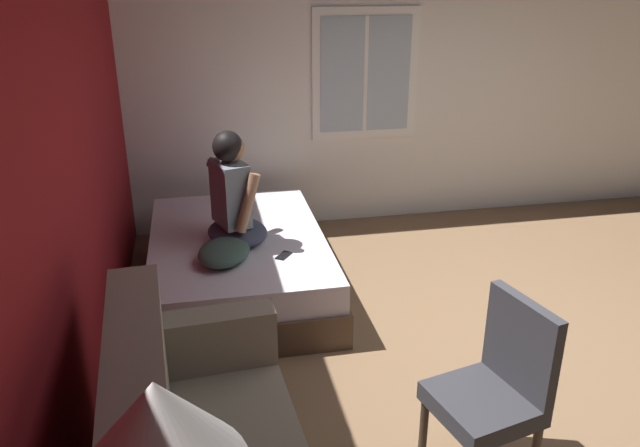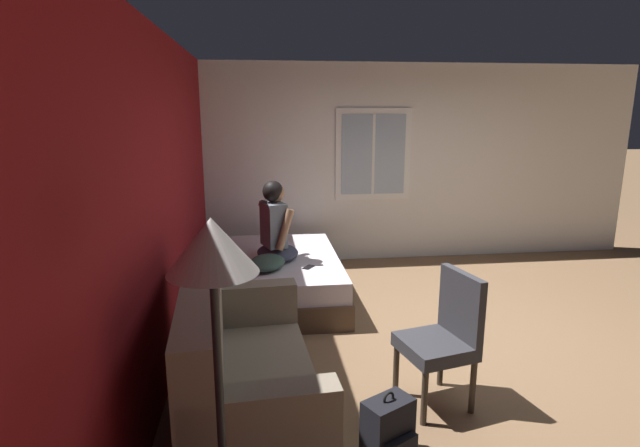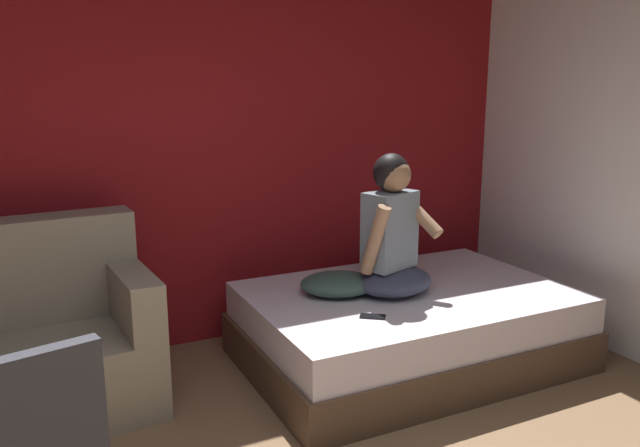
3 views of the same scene
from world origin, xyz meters
name	(u,v)px [view 2 (image 2 of 3)]	position (x,y,z in m)	size (l,w,h in m)	color
ground_plane	(476,341)	(0.00, 0.00, 0.00)	(40.00, 40.00, 0.00)	brown
wall_back_accent	(158,205)	(0.00, 2.77, 1.35)	(10.33, 0.16, 2.70)	maroon
wall_side_with_window	(399,163)	(2.74, 0.01, 1.35)	(0.19, 6.77, 2.70)	silver
bed	(278,277)	(1.34, 1.78, 0.24)	(2.05, 1.39, 0.48)	#4C3828
couch	(240,378)	(-1.08, 2.12, 0.39)	(1.75, 0.94, 1.04)	gray
side_chair	(444,334)	(-0.90, 0.68, 0.53)	(0.55, 0.55, 0.98)	#382D23
person_seated	(276,228)	(1.22, 1.80, 0.84)	(0.63, 0.59, 0.88)	#383D51
backpack	(389,432)	(-1.47, 1.22, 0.19)	(0.33, 0.35, 0.46)	black
throw_pillow	(267,263)	(0.90, 1.90, 0.55)	(0.48, 0.36, 0.14)	#385147
cell_phone	(308,267)	(0.89, 1.47, 0.48)	(0.07, 0.14, 0.01)	black
floor_lamp	(214,285)	(-2.17, 2.15, 1.43)	(0.36, 0.36, 1.70)	black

